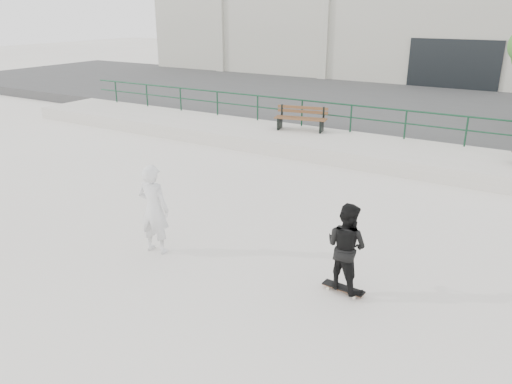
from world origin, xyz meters
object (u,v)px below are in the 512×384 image
Objects in this scene: standing_skater at (346,247)px; seated_skater at (154,209)px; bench_left at (301,119)px; skateboard at (343,288)px.

standing_skater is 4.02m from seated_skater.
skateboard is (5.38, -9.11, -0.87)m from bench_left.
bench_left reaches higher than skateboard.
seated_skater is (1.39, -9.62, 0.01)m from bench_left.
skateboard is 0.49× the size of standing_skater.
seated_skater is (-3.98, -0.51, 0.04)m from standing_skater.
seated_skater is at bearing 22.48° from standing_skater.
bench_left is at bearing 125.42° from skateboard.
seated_skater is at bearing -93.76° from bench_left.
bench_left is 9.72m from seated_skater.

